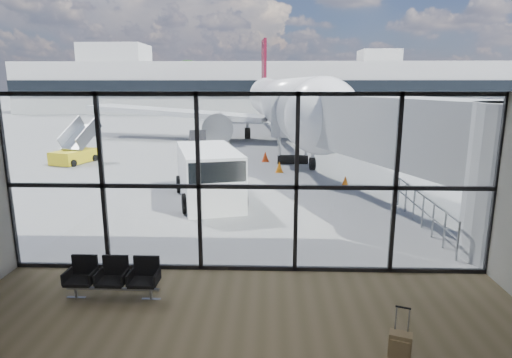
# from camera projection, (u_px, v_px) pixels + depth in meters

# --- Properties ---
(ground) EXTENTS (220.00, 220.00, 0.00)m
(ground) POSITION_uv_depth(u_px,v_px,m) (266.00, 125.00, 49.99)
(ground) COLOR slate
(ground) RESTS_ON ground
(lounge_shell) EXTENTS (12.02, 8.01, 4.51)m
(lounge_shell) POSITION_uv_depth(u_px,v_px,m) (228.00, 238.00, 5.71)
(lounge_shell) COLOR brown
(lounge_shell) RESTS_ON ground
(glass_curtain_wall) EXTENTS (12.10, 0.12, 4.50)m
(glass_curtain_wall) POSITION_uv_depth(u_px,v_px,m) (247.00, 185.00, 10.48)
(glass_curtain_wall) COLOR white
(glass_curtain_wall) RESTS_ON ground
(jet_bridge) EXTENTS (8.00, 16.50, 4.33)m
(jet_bridge) POSITION_uv_depth(u_px,v_px,m) (379.00, 133.00, 17.11)
(jet_bridge) COLOR #949699
(jet_bridge) RESTS_ON ground
(apron_railing) EXTENTS (0.06, 5.46, 1.11)m
(apron_railing) POSITION_uv_depth(u_px,v_px,m) (423.00, 207.00, 14.05)
(apron_railing) COLOR gray
(apron_railing) RESTS_ON ground
(far_terminal) EXTENTS (80.00, 12.20, 11.00)m
(far_terminal) POSITION_uv_depth(u_px,v_px,m) (264.00, 87.00, 70.52)
(far_terminal) COLOR silver
(far_terminal) RESTS_ON ground
(tree_0) EXTENTS (4.95, 4.95, 7.12)m
(tree_0) POSITION_uv_depth(u_px,v_px,m) (32.00, 84.00, 81.66)
(tree_0) COLOR #382619
(tree_0) RESTS_ON ground
(tree_1) EXTENTS (5.61, 5.61, 8.07)m
(tree_1) POSITION_uv_depth(u_px,v_px,m) (63.00, 81.00, 81.33)
(tree_1) COLOR #382619
(tree_1) RESTS_ON ground
(tree_2) EXTENTS (6.27, 6.27, 9.03)m
(tree_2) POSITION_uv_depth(u_px,v_px,m) (94.00, 77.00, 81.00)
(tree_2) COLOR #382619
(tree_2) RESTS_ON ground
(tree_3) EXTENTS (4.95, 4.95, 7.12)m
(tree_3) POSITION_uv_depth(u_px,v_px,m) (126.00, 84.00, 81.07)
(tree_3) COLOR #382619
(tree_3) RESTS_ON ground
(tree_4) EXTENTS (5.61, 5.61, 8.07)m
(tree_4) POSITION_uv_depth(u_px,v_px,m) (157.00, 81.00, 80.74)
(tree_4) COLOR #382619
(tree_4) RESTS_ON ground
(tree_5) EXTENTS (6.27, 6.27, 9.03)m
(tree_5) POSITION_uv_depth(u_px,v_px,m) (188.00, 77.00, 80.41)
(tree_5) COLOR #382619
(tree_5) RESTS_ON ground
(seating_row) EXTENTS (2.07, 0.59, 0.92)m
(seating_row) POSITION_uv_depth(u_px,v_px,m) (114.00, 275.00, 9.51)
(seating_row) COLOR gray
(seating_row) RESTS_ON ground
(suitcase) EXTENTS (0.43, 0.36, 1.01)m
(suitcase) POSITION_uv_depth(u_px,v_px,m) (400.00, 348.00, 7.22)
(suitcase) COLOR olive
(suitcase) RESTS_ON ground
(airliner) EXTENTS (33.50, 38.92, 10.03)m
(airliner) POSITION_uv_depth(u_px,v_px,m) (280.00, 103.00, 37.57)
(airliner) COLOR silver
(airliner) RESTS_ON ground
(service_van) EXTENTS (3.40, 5.32, 2.14)m
(service_van) POSITION_uv_depth(u_px,v_px,m) (209.00, 175.00, 17.18)
(service_van) COLOR white
(service_van) RESTS_ON ground
(belt_loader) EXTENTS (1.76, 3.73, 1.65)m
(belt_loader) POSITION_uv_depth(u_px,v_px,m) (197.00, 151.00, 26.83)
(belt_loader) COLOR black
(belt_loader) RESTS_ON ground
(mobile_stairs) EXTENTS (2.25, 3.37, 2.18)m
(mobile_stairs) POSITION_uv_depth(u_px,v_px,m) (75.00, 154.00, 25.68)
(mobile_stairs) COLOR gold
(mobile_stairs) RESTS_ON ground
(traffic_cone_a) EXTENTS (0.45, 0.45, 0.64)m
(traffic_cone_a) POSITION_uv_depth(u_px,v_px,m) (265.00, 157.00, 26.19)
(traffic_cone_a) COLOR #E73D0C
(traffic_cone_a) RESTS_ON ground
(traffic_cone_b) EXTENTS (0.40, 0.40, 0.57)m
(traffic_cone_b) POSITION_uv_depth(u_px,v_px,m) (345.00, 182.00, 19.56)
(traffic_cone_b) COLOR orange
(traffic_cone_b) RESTS_ON ground
(traffic_cone_c) EXTENTS (0.42, 0.42, 0.60)m
(traffic_cone_c) POSITION_uv_depth(u_px,v_px,m) (279.00, 167.00, 23.04)
(traffic_cone_c) COLOR orange
(traffic_cone_c) RESTS_ON ground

